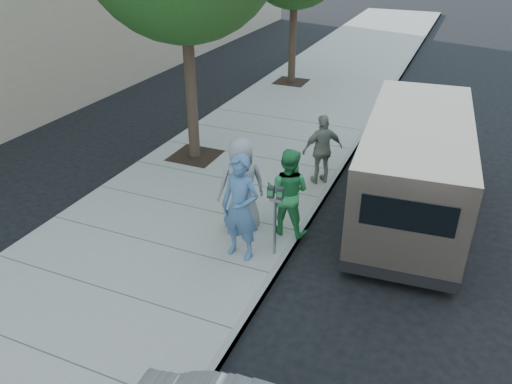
# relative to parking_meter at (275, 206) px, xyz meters

# --- Properties ---
(ground) EXTENTS (120.00, 120.00, 0.00)m
(ground) POSITION_rel_parking_meter_xyz_m (-1.25, 0.91, -1.17)
(ground) COLOR black
(ground) RESTS_ON ground
(sidewalk) EXTENTS (5.00, 60.00, 0.15)m
(sidewalk) POSITION_rel_parking_meter_xyz_m (-2.25, 0.91, -1.09)
(sidewalk) COLOR gray
(sidewalk) RESTS_ON ground
(curb_face) EXTENTS (0.12, 60.00, 0.16)m
(curb_face) POSITION_rel_parking_meter_xyz_m (0.19, 0.91, -1.09)
(curb_face) COLOR gray
(curb_face) RESTS_ON ground
(parking_meter) EXTENTS (0.30, 0.13, 1.41)m
(parking_meter) POSITION_rel_parking_meter_xyz_m (0.00, 0.00, 0.00)
(parking_meter) COLOR gray
(parking_meter) RESTS_ON sidewalk
(van) EXTENTS (2.40, 6.03, 2.19)m
(van) POSITION_rel_parking_meter_xyz_m (2.04, 2.74, -0.01)
(van) COLOR #CDAE93
(van) RESTS_ON ground
(person_officer) EXTENTS (0.79, 0.56, 2.02)m
(person_officer) POSITION_rel_parking_meter_xyz_m (-0.55, -0.28, -0.01)
(person_officer) COLOR #4A6F9E
(person_officer) RESTS_ON sidewalk
(person_green_shirt) EXTENTS (0.88, 0.69, 1.79)m
(person_green_shirt) POSITION_rel_parking_meter_xyz_m (-0.05, 0.81, -0.13)
(person_green_shirt) COLOR #30924B
(person_green_shirt) RESTS_ON sidewalk
(person_gray_shirt) EXTENTS (1.13, 1.08, 1.95)m
(person_gray_shirt) POSITION_rel_parking_meter_xyz_m (-0.93, 0.58, -0.05)
(person_gray_shirt) COLOR gray
(person_gray_shirt) RESTS_ON sidewalk
(person_striped_polo) EXTENTS (1.02, 0.95, 1.68)m
(person_striped_polo) POSITION_rel_parking_meter_xyz_m (-0.05, 3.16, -0.18)
(person_striped_polo) COLOR gray
(person_striped_polo) RESTS_ON sidewalk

